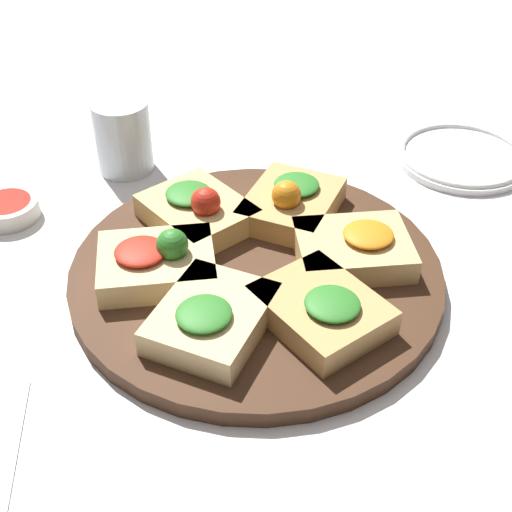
# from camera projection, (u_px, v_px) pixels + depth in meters

# --- Properties ---
(ground_plane) EXTENTS (3.00, 3.00, 0.00)m
(ground_plane) POSITION_uv_depth(u_px,v_px,m) (256.00, 280.00, 0.84)
(ground_plane) COLOR white
(serving_board) EXTENTS (0.44, 0.44, 0.02)m
(serving_board) POSITION_uv_depth(u_px,v_px,m) (256.00, 273.00, 0.84)
(serving_board) COLOR #422819
(serving_board) RESTS_ON ground_plane
(focaccia_slice_0) EXTENTS (0.12, 0.14, 0.04)m
(focaccia_slice_0) POSITION_uv_depth(u_px,v_px,m) (354.00, 248.00, 0.83)
(focaccia_slice_0) COLOR #DBB775
(focaccia_slice_0) RESTS_ON serving_board
(focaccia_slice_1) EXTENTS (0.17, 0.16, 0.06)m
(focaccia_slice_1) POSITION_uv_depth(u_px,v_px,m) (291.00, 202.00, 0.90)
(focaccia_slice_1) COLOR tan
(focaccia_slice_1) RESTS_ON serving_board
(focaccia_slice_2) EXTENTS (0.16, 0.15, 0.06)m
(focaccia_slice_2) POSITION_uv_depth(u_px,v_px,m) (197.00, 210.00, 0.89)
(focaccia_slice_2) COLOR #DBB775
(focaccia_slice_2) RESTS_ON serving_board
(focaccia_slice_3) EXTENTS (0.12, 0.14, 0.06)m
(focaccia_slice_3) POSITION_uv_depth(u_px,v_px,m) (157.00, 262.00, 0.81)
(focaccia_slice_3) COLOR #E5C689
(focaccia_slice_3) RESTS_ON serving_board
(focaccia_slice_4) EXTENTS (0.17, 0.16, 0.04)m
(focaccia_slice_4) POSITION_uv_depth(u_px,v_px,m) (211.00, 318.00, 0.74)
(focaccia_slice_4) COLOR #E5C689
(focaccia_slice_4) RESTS_ON serving_board
(focaccia_slice_5) EXTENTS (0.16, 0.15, 0.04)m
(focaccia_slice_5) POSITION_uv_depth(u_px,v_px,m) (322.00, 309.00, 0.75)
(focaccia_slice_5) COLOR tan
(focaccia_slice_5) RESTS_ON serving_board
(plate_left) EXTENTS (0.19, 0.19, 0.02)m
(plate_left) POSITION_uv_depth(u_px,v_px,m) (462.00, 157.00, 1.05)
(plate_left) COLOR white
(plate_left) RESTS_ON ground_plane
(water_glass) EXTENTS (0.08, 0.08, 0.10)m
(water_glass) POSITION_uv_depth(u_px,v_px,m) (123.00, 136.00, 1.01)
(water_glass) COLOR silver
(water_glass) RESTS_ON ground_plane
(dipping_bowl) EXTENTS (0.08, 0.08, 0.02)m
(dipping_bowl) POSITION_uv_depth(u_px,v_px,m) (8.00, 209.00, 0.94)
(dipping_bowl) COLOR silver
(dipping_bowl) RESTS_ON ground_plane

